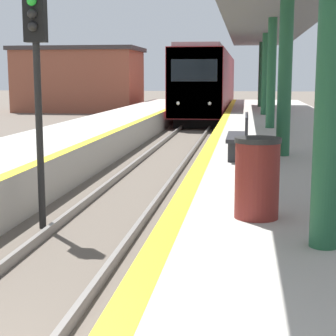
{
  "coord_description": "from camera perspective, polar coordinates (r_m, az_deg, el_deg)",
  "views": [
    {
      "loc": [
        2.52,
        -2.91,
        2.64
      ],
      "look_at": [
        0.26,
        13.39,
        -0.05
      ],
      "focal_mm": 60.0,
      "sensor_mm": 36.0,
      "label": 1
    }
  ],
  "objects": [
    {
      "name": "station_building",
      "position": [
        43.87,
        -8.97,
        8.89
      ],
      "size": [
        9.38,
        6.03,
        4.82
      ],
      "color": "brown",
      "rests_on": "ground"
    },
    {
      "name": "bench",
      "position": [
        12.14,
        7.38,
        3.39
      ],
      "size": [
        0.44,
        1.84,
        0.92
      ],
      "color": "#28282D",
      "rests_on": "platform_right"
    },
    {
      "name": "trash_bin",
      "position": [
        6.94,
        9.04,
        -0.99
      ],
      "size": [
        0.57,
        0.57,
        0.99
      ],
      "color": "maroon",
      "rests_on": "platform_right"
    },
    {
      "name": "train",
      "position": [
        39.16,
        4.24,
        8.61
      ],
      "size": [
        2.8,
        23.63,
        4.32
      ],
      "color": "black",
      "rests_on": "ground"
    },
    {
      "name": "signal_near",
      "position": [
        9.82,
        -13.22,
        10.47
      ],
      "size": [
        0.36,
        0.31,
        4.1
      ],
      "color": "black",
      "rests_on": "ground"
    },
    {
      "name": "station_canopy",
      "position": [
        19.39,
        10.62,
        14.72
      ],
      "size": [
        3.31,
        33.93,
        3.84
      ],
      "color": "#1E5133",
      "rests_on": "platform_right"
    }
  ]
}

